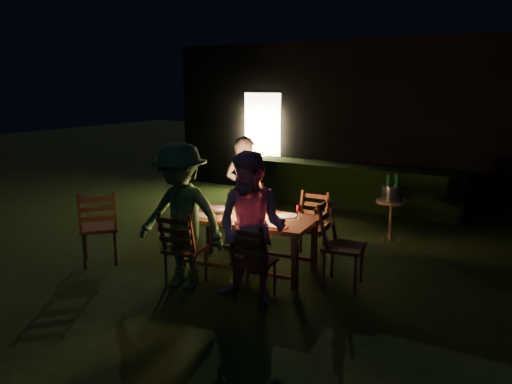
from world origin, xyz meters
The scene contains 29 objects.
garden_envelope centered at (-0.01, 6.15, 1.58)m, with size 40.00×40.00×3.20m.
dining_table centered at (-0.45, -0.23, 0.63)m, with size 1.77×1.01×0.70m.
chair_near_left centered at (-0.82, -1.04, 0.29)m, with size 0.50×0.53×0.96m.
chair_near_right centered at (0.07, -0.95, 0.28)m, with size 0.44×0.47×0.93m.
chair_far_left centered at (-0.98, 0.49, 0.29)m, with size 0.48×0.51×0.97m.
chair_far_right centered at (0.02, 0.59, 0.28)m, with size 0.43×0.46×0.92m.
chair_end centered at (0.77, -0.11, 0.32)m, with size 0.56×0.53×1.05m.
chair_spare centered at (-2.27, -1.03, 0.32)m, with size 0.69×0.69×1.06m.
person_house_side centered at (-0.98, 0.54, 0.82)m, with size 0.59×0.39×1.63m, color beige.
person_opp_right centered at (0.08, -1.00, 0.83)m, with size 0.81×0.63×1.66m, color #E79FC3.
person_opp_left centered at (-0.82, -1.09, 0.85)m, with size 1.10×0.63×1.70m, color #33673D.
lantern centered at (-0.41, -0.18, 0.86)m, with size 0.16×0.16×0.35m.
plate_far_left centered at (-1.02, -0.07, 0.71)m, with size 0.25×0.25×0.01m, color white.
plate_near_left centered at (-0.98, -0.50, 0.71)m, with size 0.25×0.25×0.01m, color white.
plate_far_right centered at (-0.03, 0.03, 0.71)m, with size 0.25×0.25×0.01m, color white.
plate_near_right centered at (0.02, -0.40, 0.71)m, with size 0.25×0.25×0.01m, color white.
wineglass_a centered at (-0.78, 0.02, 0.79)m, with size 0.06×0.06×0.18m, color #59070F, non-canonical shape.
wineglass_b centered at (-1.16, -0.42, 0.79)m, with size 0.06×0.06×0.18m, color #59070F, non-canonical shape.
wineglass_c centered at (-0.13, -0.48, 0.79)m, with size 0.06×0.06×0.18m, color #59070F, non-canonical shape.
wineglass_d centered at (0.15, 0.01, 0.79)m, with size 0.06×0.06×0.18m, color #59070F, non-canonical shape.
wineglass_e centered at (-0.52, -0.54, 0.79)m, with size 0.06×0.06×0.18m, color silver, non-canonical shape.
bottle_table centered at (-0.70, -0.26, 0.84)m, with size 0.07×0.07×0.28m, color #0F471E.
napkin_left centered at (-0.57, -0.56, 0.71)m, with size 0.18×0.14×0.01m, color red.
napkin_right centered at (0.12, -0.47, 0.71)m, with size 0.18×0.14×0.01m, color red.
phone centered at (-1.04, -0.59, 0.71)m, with size 0.14×0.07×0.01m, color black.
side_table centered at (0.77, 1.93, 0.55)m, with size 0.47×0.47×0.63m.
ice_bucket centered at (0.77, 1.93, 0.74)m, with size 0.30×0.30×0.22m, color #A5A8AD.
bottle_bucket_a centered at (0.72, 1.89, 0.79)m, with size 0.07×0.07×0.32m, color #0F471E.
bottle_bucket_b centered at (0.82, 1.97, 0.79)m, with size 0.07×0.07×0.32m, color #0F471E.
Camera 1 is at (2.75, -5.40, 2.34)m, focal length 35.00 mm.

